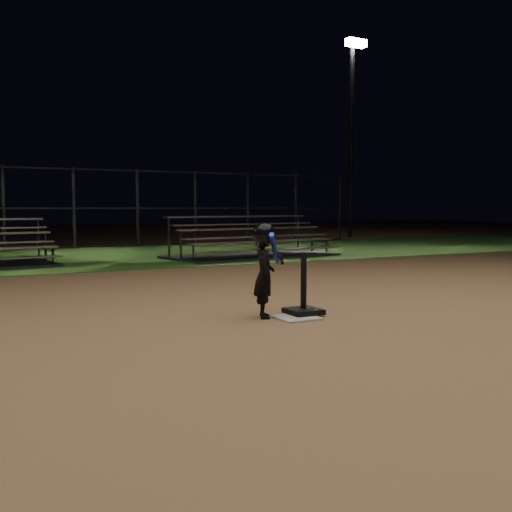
{
  "coord_description": "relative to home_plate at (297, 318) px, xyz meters",
  "views": [
    {
      "loc": [
        -3.53,
        -5.69,
        1.27
      ],
      "look_at": [
        0.0,
        1.0,
        0.65
      ],
      "focal_mm": 41.38,
      "sensor_mm": 36.0,
      "label": 1
    }
  ],
  "objects": [
    {
      "name": "ground",
      "position": [
        0.0,
        0.0,
        -0.01
      ],
      "size": [
        80.0,
        80.0,
        0.0
      ],
      "primitive_type": "plane",
      "color": "#9F6F48",
      "rests_on": "ground"
    },
    {
      "name": "backstop_fence",
      "position": [
        0.0,
        13.0,
        1.24
      ],
      "size": [
        20.08,
        0.08,
        2.5
      ],
      "color": "#38383D",
      "rests_on": "ground"
    },
    {
      "name": "grass_strip",
      "position": [
        0.0,
        10.0,
        -0.01
      ],
      "size": [
        60.0,
        8.0,
        0.01
      ],
      "primitive_type": "cube",
      "color": "#2B551B",
      "rests_on": "ground"
    },
    {
      "name": "bleacher_right",
      "position": [
        3.45,
        7.72,
        0.21
      ],
      "size": [
        4.58,
        2.71,
        1.06
      ],
      "rotation": [
        0.0,
        0.0,
        0.15
      ],
      "color": "#B7B7BC",
      "rests_on": "ground"
    },
    {
      "name": "home_plate",
      "position": [
        0.0,
        0.0,
        0.0
      ],
      "size": [
        0.45,
        0.45,
        0.02
      ],
      "primitive_type": "cube",
      "color": "beige",
      "rests_on": "ground"
    },
    {
      "name": "child_batter",
      "position": [
        -0.3,
        0.23,
        0.58
      ],
      "size": [
        0.46,
        0.58,
        1.11
      ],
      "rotation": [
        0.0,
        0.0,
        1.21
      ],
      "color": "black",
      "rests_on": "ground"
    },
    {
      "name": "batting_tee",
      "position": [
        0.17,
        0.13,
        0.14
      ],
      "size": [
        0.38,
        0.38,
        0.7
      ],
      "color": "black",
      "rests_on": "home_plate"
    },
    {
      "name": "light_pole_right",
      "position": [
        12.0,
        14.94,
        4.93
      ],
      "size": [
        0.9,
        0.53,
        8.3
      ],
      "color": "#2D2D30",
      "rests_on": "ground"
    }
  ]
}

